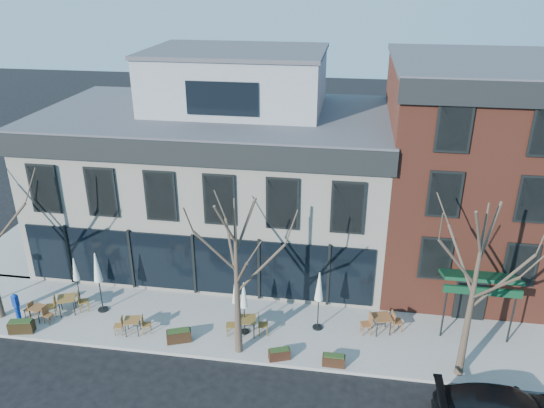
# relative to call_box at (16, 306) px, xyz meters

# --- Properties ---
(ground) EXTENTS (120.00, 120.00, 0.00)m
(ground) POSITION_rel_call_box_xyz_m (7.45, 3.41, -0.93)
(ground) COLOR black
(ground) RESTS_ON ground
(sidewalk_front) EXTENTS (33.50, 4.70, 0.15)m
(sidewalk_front) POSITION_rel_call_box_xyz_m (10.70, 1.26, -0.86)
(sidewalk_front) COLOR gray
(sidewalk_front) RESTS_ON ground
(sidewalk_side) EXTENTS (4.50, 12.00, 0.15)m
(sidewalk_side) POSITION_rel_call_box_xyz_m (-3.80, 9.41, -0.86)
(sidewalk_side) COLOR gray
(sidewalk_side) RESTS_ON ground
(corner_building) EXTENTS (18.39, 10.39, 11.10)m
(corner_building) POSITION_rel_call_box_xyz_m (7.52, 8.48, 3.79)
(corner_building) COLOR silver
(corner_building) RESTS_ON ground
(red_brick_building) EXTENTS (8.20, 11.78, 11.18)m
(red_brick_building) POSITION_rel_call_box_xyz_m (20.45, 8.39, 4.70)
(red_brick_building) COLOR brown
(red_brick_building) RESTS_ON ground
(tree_mid) EXTENTS (3.50, 3.55, 7.04)m
(tree_mid) POSITION_rel_call_box_xyz_m (10.46, -0.49, 2.86)
(tree_mid) COLOR #382B21
(tree_mid) RESTS_ON sidewalk_front
(tree_right) EXTENTS (3.72, 3.77, 7.48)m
(tree_right) POSITION_rel_call_box_xyz_m (19.46, -0.49, 3.09)
(tree_right) COLOR #382B21
(tree_right) RESTS_ON sidewalk_front
(call_box) EXTENTS (0.29, 0.29, 1.48)m
(call_box) POSITION_rel_call_box_xyz_m (0.00, 0.00, 0.00)
(call_box) COLOR navy
(call_box) RESTS_ON sidewalk_front
(cafe_set_0) EXTENTS (1.60, 0.75, 0.82)m
(cafe_set_0) POSITION_rel_call_box_xyz_m (0.86, 0.24, -0.36)
(cafe_set_0) COLOR brown
(cafe_set_0) RESTS_ON sidewalk_front
(cafe_set_1) EXTENTS (1.96, 1.24, 1.02)m
(cafe_set_1) POSITION_rel_call_box_xyz_m (1.93, 0.94, -0.26)
(cafe_set_1) COLOR brown
(cafe_set_1) RESTS_ON sidewalk_front
(cafe_set_2) EXTENTS (1.70, 0.79, 0.87)m
(cafe_set_2) POSITION_rel_call_box_xyz_m (5.55, -0.05, -0.34)
(cafe_set_2) COLOR brown
(cafe_set_2) RESTS_ON sidewalk_front
(cafe_set_3) EXTENTS (1.94, 0.88, 1.00)m
(cafe_set_3) POSITION_rel_call_box_xyz_m (10.58, 0.66, -0.27)
(cafe_set_3) COLOR brown
(cafe_set_3) RESTS_ON sidewalk_front
(cafe_set_5) EXTENTS (1.96, 1.01, 1.01)m
(cafe_set_5) POSITION_rel_call_box_xyz_m (16.45, 1.73, -0.27)
(cafe_set_5) COLOR brown
(cafe_set_5) RESTS_ON sidewalk_front
(umbrella_0) EXTENTS (0.39, 0.39, 2.45)m
(umbrella_0) POSITION_rel_call_box_xyz_m (2.07, 1.82, 0.94)
(umbrella_0) COLOR black
(umbrella_0) RESTS_ON sidewalk_front
(umbrella_1) EXTENTS (0.49, 0.49, 3.09)m
(umbrella_1) POSITION_rel_call_box_xyz_m (3.45, 1.38, 1.39)
(umbrella_1) COLOR black
(umbrella_1) RESTS_ON sidewalk_front
(umbrella_2) EXTENTS (0.39, 0.39, 2.45)m
(umbrella_2) POSITION_rel_call_box_xyz_m (9.98, 1.15, 0.94)
(umbrella_2) COLOR black
(umbrella_2) RESTS_ON sidewalk_front
(umbrella_3) EXTENTS (0.41, 0.41, 2.58)m
(umbrella_3) POSITION_rel_call_box_xyz_m (10.44, 0.77, 1.04)
(umbrella_3) COLOR black
(umbrella_3) RESTS_ON sidewalk_front
(umbrella_4) EXTENTS (0.46, 0.46, 2.90)m
(umbrella_4) POSITION_rel_call_box_xyz_m (13.63, 1.57, 1.27)
(umbrella_4) COLOR black
(umbrella_4) RESTS_ON sidewalk_front
(planter_0) EXTENTS (1.14, 0.64, 0.60)m
(planter_0) POSITION_rel_call_box_xyz_m (0.61, -0.74, -0.48)
(planter_0) COLOR black
(planter_0) RESTS_ON sidewalk_front
(planter_1) EXTENTS (1.14, 0.77, 0.59)m
(planter_1) POSITION_rel_call_box_xyz_m (7.75, -0.28, -0.49)
(planter_1) COLOR black
(planter_1) RESTS_ON sidewalk_front
(planter_2) EXTENTS (0.96, 0.64, 0.50)m
(planter_2) POSITION_rel_call_box_xyz_m (12.22, -0.75, -0.54)
(planter_2) COLOR #321A10
(planter_2) RESTS_ON sidewalk_front
(planter_3) EXTENTS (0.93, 0.38, 0.52)m
(planter_3) POSITION_rel_call_box_xyz_m (14.47, -0.79, -0.53)
(planter_3) COLOR black
(planter_3) RESTS_ON sidewalk_front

